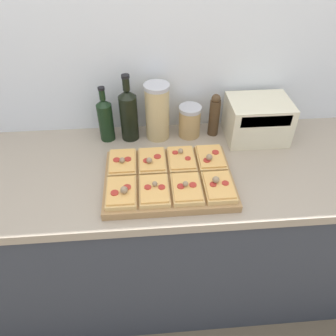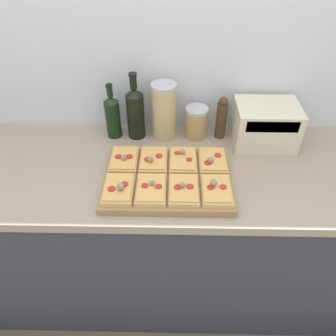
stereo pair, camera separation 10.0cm
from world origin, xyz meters
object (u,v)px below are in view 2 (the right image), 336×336
(cutting_board, at_px, (168,180))
(pepper_mill, at_px, (222,118))
(toaster_oven, at_px, (265,125))
(wine_bottle, at_px, (135,112))
(grain_jar_tall, at_px, (164,111))
(olive_oil_bottle, at_px, (113,116))
(grain_jar_short, at_px, (196,122))

(cutting_board, height_order, pepper_mill, pepper_mill)
(pepper_mill, height_order, toaster_oven, pepper_mill)
(cutting_board, xyz_separation_m, wine_bottle, (-0.16, 0.33, 0.12))
(wine_bottle, distance_m, grain_jar_tall, 0.13)
(cutting_board, bearing_deg, grain_jar_tall, 94.28)
(olive_oil_bottle, distance_m, pepper_mill, 0.51)
(olive_oil_bottle, bearing_deg, cutting_board, -51.62)
(pepper_mill, bearing_deg, olive_oil_bottle, 180.00)
(grain_jar_tall, xyz_separation_m, pepper_mill, (0.27, 0.00, -0.03))
(cutting_board, relative_size, grain_jar_tall, 1.90)
(olive_oil_bottle, relative_size, grain_jar_tall, 0.99)
(olive_oil_bottle, height_order, pepper_mill, olive_oil_bottle)
(cutting_board, xyz_separation_m, grain_jar_short, (0.13, 0.33, 0.06))
(wine_bottle, relative_size, pepper_mill, 1.51)
(grain_jar_tall, bearing_deg, olive_oil_bottle, 180.00)
(cutting_board, xyz_separation_m, olive_oil_bottle, (-0.26, 0.33, 0.09))
(cutting_board, bearing_deg, olive_oil_bottle, 128.38)
(grain_jar_short, xyz_separation_m, pepper_mill, (0.12, 0.00, 0.03))
(cutting_board, distance_m, grain_jar_short, 0.36)
(wine_bottle, height_order, grain_jar_short, wine_bottle)
(cutting_board, bearing_deg, pepper_mill, 53.87)
(olive_oil_bottle, distance_m, wine_bottle, 0.11)
(olive_oil_bottle, height_order, grain_jar_short, olive_oil_bottle)
(wine_bottle, xyz_separation_m, toaster_oven, (0.59, -0.04, -0.04))
(cutting_board, relative_size, olive_oil_bottle, 1.92)
(olive_oil_bottle, distance_m, grain_jar_short, 0.39)
(olive_oil_bottle, height_order, wine_bottle, wine_bottle)
(grain_jar_tall, bearing_deg, toaster_oven, -4.97)
(grain_jar_short, relative_size, pepper_mill, 0.72)
(grain_jar_tall, height_order, pepper_mill, grain_jar_tall)
(cutting_board, xyz_separation_m, toaster_oven, (0.44, 0.29, 0.08))
(pepper_mill, relative_size, toaster_oven, 0.70)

